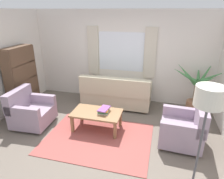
{
  "coord_description": "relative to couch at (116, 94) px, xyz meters",
  "views": [
    {
      "loc": [
        1.19,
        -3.35,
        2.57
      ],
      "look_at": [
        0.13,
        0.7,
        0.88
      ],
      "focal_mm": 31.74,
      "sensor_mm": 36.0,
      "label": 1
    }
  ],
  "objects": [
    {
      "name": "couch",
      "position": [
        0.0,
        0.0,
        0.0
      ],
      "size": [
        1.9,
        0.82,
        0.92
      ],
      "rotation": [
        0.0,
        0.0,
        3.14
      ],
      "color": "#BCB293",
      "rests_on": "ground_plane"
    },
    {
      "name": "area_rug",
      "position": [
        -0.0,
        -1.62,
        -0.36
      ],
      "size": [
        2.23,
        1.67,
        0.01
      ],
      "primitive_type": "cube",
      "color": "#9E4C47",
      "rests_on": "ground_plane"
    },
    {
      "name": "armchair_right",
      "position": [
        1.73,
        -1.32,
        -0.01
      ],
      "size": [
        0.87,
        0.88,
        0.88
      ],
      "rotation": [
        0.0,
        0.0,
        -1.63
      ],
      "color": "#998499",
      "rests_on": "ground_plane"
    },
    {
      "name": "coffee_table",
      "position": [
        -0.14,
        -1.27,
        0.01
      ],
      "size": [
        1.1,
        0.64,
        0.44
      ],
      "color": "olive",
      "rests_on": "ground_plane"
    },
    {
      "name": "ground_plane",
      "position": [
        -0.0,
        -1.62,
        -0.37
      ],
      "size": [
        6.24,
        6.24,
        0.0
      ],
      "primitive_type": "plane",
      "color": "#6B6056"
    },
    {
      "name": "standing_lamp",
      "position": [
        1.73,
        -2.76,
        1.13
      ],
      "size": [
        0.33,
        0.33,
        1.79
      ],
      "color": "#4C4C51",
      "rests_on": "ground_plane"
    },
    {
      "name": "window_with_curtains",
      "position": [
        -0.0,
        0.55,
        1.08
      ],
      "size": [
        1.98,
        0.07,
        1.4
      ],
      "color": "white"
    },
    {
      "name": "wall_back",
      "position": [
        -0.0,
        0.64,
        0.93
      ],
      "size": [
        5.32,
        0.12,
        2.6
      ],
      "primitive_type": "cube",
      "color": "silver",
      "rests_on": "ground_plane"
    },
    {
      "name": "book_stack_on_table",
      "position": [
        0.01,
        -1.23,
        0.12
      ],
      "size": [
        0.27,
        0.36,
        0.11
      ],
      "color": "beige",
      "rests_on": "coffee_table"
    },
    {
      "name": "armchair_left",
      "position": [
        -1.72,
        -1.47,
        -0.01
      ],
      "size": [
        0.86,
        0.88,
        0.88
      ],
      "rotation": [
        0.0,
        0.0,
        1.62
      ],
      "color": "#998499",
      "rests_on": "ground_plane"
    },
    {
      "name": "potted_plant",
      "position": [
        2.08,
        0.19,
        0.25
      ],
      "size": [
        1.26,
        1.08,
        1.32
      ],
      "color": "#9E6B4C",
      "rests_on": "ground_plane"
    },
    {
      "name": "bookshelf",
      "position": [
        -2.35,
        -0.78,
        0.4
      ],
      "size": [
        0.3,
        0.94,
        1.72
      ],
      "rotation": [
        0.0,
        0.0,
        -1.57
      ],
      "color": "brown",
      "rests_on": "ground_plane"
    }
  ]
}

